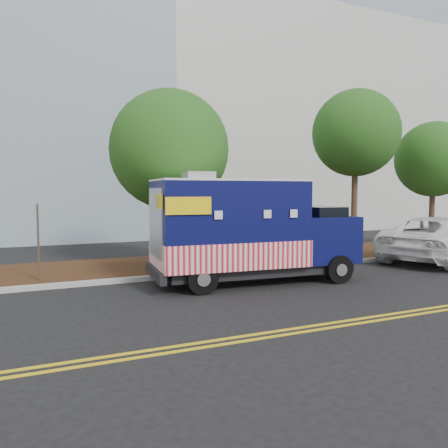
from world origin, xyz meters
name	(u,v)px	position (x,y,z in m)	size (l,w,h in m)	color
ground	(236,283)	(0.00, 0.00, 0.00)	(120.00, 120.00, 0.00)	black
curb	(218,272)	(0.00, 1.40, 0.07)	(120.00, 0.18, 0.15)	#9E9E99
mulch_strip	(196,263)	(0.00, 3.50, 0.07)	(120.00, 4.00, 0.15)	#32180E
centerline_near	(327,324)	(0.00, -4.45, 0.01)	(120.00, 0.10, 0.01)	gold
centerline_far	(335,327)	(0.00, -4.70, 0.01)	(120.00, 0.10, 0.01)	gold
office_building	(136,26)	(2.00, 22.00, 15.20)	(46.00, 20.00, 30.40)	silver
tree_b	(170,150)	(-1.02, 3.40, 4.23)	(4.24, 4.24, 6.36)	#38281C
tree_c	(356,133)	(7.16, 3.21, 5.22)	(3.69, 3.69, 7.08)	#38281C
tree_d	(434,160)	(12.13, 3.48, 4.27)	(3.58, 3.58, 6.08)	#38281C
sign_post	(38,245)	(-5.44, 2.03, 1.20)	(0.06, 0.06, 2.40)	#473828
food_truck	(245,233)	(0.29, -0.04, 1.50)	(6.46, 2.83, 3.32)	black
white_car	(439,239)	(9.23, 0.58, 0.88)	(2.91, 6.31, 1.75)	white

